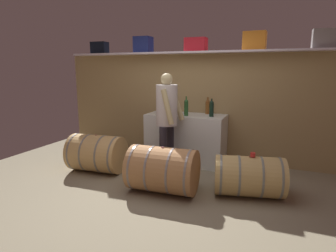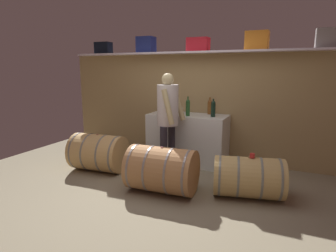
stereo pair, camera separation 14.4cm
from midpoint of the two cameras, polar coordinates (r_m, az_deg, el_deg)
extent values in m
cube|color=gray|center=(4.31, -1.52, -11.96)|extent=(6.73, 7.24, 0.02)
cube|color=#A08555|center=(5.42, 4.90, 3.82)|extent=(5.53, 0.10, 1.97)
cube|color=silver|center=(5.24, 4.58, 14.55)|extent=(5.08, 0.40, 0.03)
cube|color=black|center=(6.17, -14.28, 15.01)|extent=(0.33, 0.24, 0.24)
cube|color=navy|center=(5.65, -5.76, 15.98)|extent=(0.33, 0.28, 0.30)
cube|color=red|center=(5.24, 4.83, 16.02)|extent=(0.38, 0.24, 0.24)
cube|color=orange|center=(5.03, 16.22, 16.16)|extent=(0.37, 0.23, 0.30)
cube|color=gray|center=(5.02, 28.49, 15.22)|extent=(0.39, 0.21, 0.29)
cube|color=white|center=(5.20, 2.81, -2.54)|extent=(1.41, 0.62, 0.89)
cylinder|color=#28582A|center=(4.96, 2.85, 3.44)|extent=(0.07, 0.07, 0.24)
sphere|color=#28582A|center=(4.94, 2.87, 4.96)|extent=(0.07, 0.07, 0.07)
cylinder|color=#28582A|center=(4.94, 2.87, 5.52)|extent=(0.02, 0.02, 0.08)
cylinder|color=black|center=(4.91, 7.92, 3.18)|extent=(0.08, 0.08, 0.22)
sphere|color=black|center=(4.89, 7.96, 4.64)|extent=(0.07, 0.07, 0.07)
cylinder|color=black|center=(4.89, 7.98, 5.12)|extent=(0.03, 0.03, 0.06)
cylinder|color=brown|center=(5.20, 7.18, 3.57)|extent=(0.08, 0.08, 0.21)
sphere|color=brown|center=(5.19, 7.22, 4.85)|extent=(0.07, 0.07, 0.07)
cylinder|color=brown|center=(5.18, 7.23, 5.36)|extent=(0.03, 0.03, 0.07)
cylinder|color=white|center=(5.06, 1.36, 2.27)|extent=(0.07, 0.07, 0.00)
cylinder|color=white|center=(5.05, 1.36, 2.73)|extent=(0.01, 0.01, 0.08)
sphere|color=white|center=(5.04, 1.36, 3.51)|extent=(0.08, 0.08, 0.08)
sphere|color=maroon|center=(5.04, 1.36, 3.37)|extent=(0.05, 0.05, 0.05)
cylinder|color=tan|center=(4.01, 15.02, -9.76)|extent=(1.00, 0.73, 0.54)
cylinder|color=slate|center=(3.99, 9.51, -9.63)|extent=(0.15, 0.55, 0.56)
cylinder|color=slate|center=(4.00, 12.93, -9.72)|extent=(0.15, 0.55, 0.56)
cylinder|color=slate|center=(4.03, 17.10, -9.78)|extent=(0.15, 0.55, 0.56)
cylinder|color=slate|center=(4.07, 20.42, -9.79)|extent=(0.15, 0.55, 0.56)
cylinder|color=brown|center=(3.92, 15.23, -5.96)|extent=(0.04, 0.04, 0.01)
cylinder|color=tan|center=(4.93, -14.97, -5.32)|extent=(0.93, 0.68, 0.61)
cylinder|color=slate|center=(5.13, -18.47, -4.86)|extent=(0.08, 0.63, 0.62)
cylinder|color=slate|center=(5.00, -16.33, -5.14)|extent=(0.08, 0.63, 0.62)
cylinder|color=slate|center=(4.85, -13.55, -5.50)|extent=(0.08, 0.63, 0.62)
cylinder|color=slate|center=(4.74, -11.17, -5.80)|extent=(0.08, 0.63, 0.62)
cylinder|color=brown|center=(4.85, -15.15, -1.78)|extent=(0.04, 0.04, 0.01)
cylinder|color=#A77446|center=(3.99, -2.09, -8.78)|extent=(0.97, 0.69, 0.63)
cylinder|color=slate|center=(4.14, -7.22, -8.11)|extent=(0.07, 0.64, 0.64)
cylinder|color=slate|center=(4.04, -4.09, -8.53)|extent=(0.07, 0.64, 0.64)
cylinder|color=slate|center=(3.94, -0.04, -9.03)|extent=(0.07, 0.64, 0.64)
cylinder|color=slate|center=(3.87, 3.41, -9.43)|extent=(0.07, 0.64, 0.64)
cylinder|color=brown|center=(3.89, -2.13, -4.32)|extent=(0.04, 0.04, 0.01)
cylinder|color=red|center=(3.91, 15.71, -5.60)|extent=(0.07, 0.07, 0.06)
cylinder|color=#2D2933|center=(4.61, -1.90, -4.99)|extent=(0.12, 0.12, 0.80)
cylinder|color=#2D2933|center=(4.86, -0.38, -4.10)|extent=(0.12, 0.12, 0.80)
cylinder|color=silver|center=(4.59, -1.15, 4.23)|extent=(0.35, 0.35, 0.66)
sphere|color=tan|center=(4.55, -1.17, 9.41)|extent=(0.19, 0.19, 0.19)
cylinder|color=tan|center=(4.37, -1.08, 3.86)|extent=(0.22, 0.09, 0.56)
cylinder|color=tan|center=(4.72, 0.97, 4.44)|extent=(0.26, 0.09, 0.55)
camera|label=1|loc=(0.07, -90.99, -0.20)|focal=30.25mm
camera|label=2|loc=(0.07, 89.01, 0.20)|focal=30.25mm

